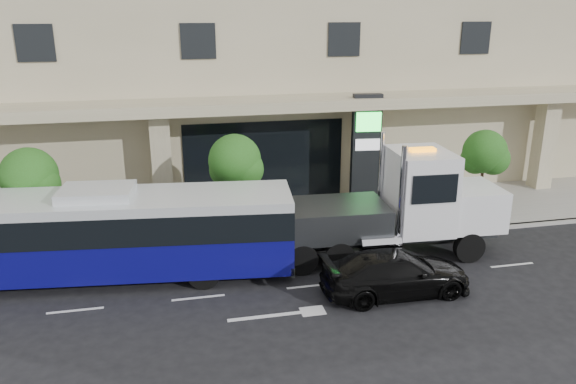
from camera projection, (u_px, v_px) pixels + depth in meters
name	position (u px, v px, depth m)	size (l,w,h in m)	color
ground	(301.00, 268.00, 21.39)	(120.00, 120.00, 0.00)	black
sidewalk	(276.00, 220.00, 26.01)	(120.00, 6.00, 0.15)	gray
curb	(290.00, 246.00, 23.23)	(120.00, 0.30, 0.15)	gray
tree_left	(30.00, 180.00, 21.73)	(2.27, 2.20, 4.22)	#422B19
tree_mid	(236.00, 164.00, 23.31)	(2.28, 2.20, 4.38)	#422B19
tree_right	(485.00, 155.00, 25.72)	(2.10, 2.00, 4.04)	#422B19
city_bus	(101.00, 233.00, 20.10)	(13.91, 4.39, 3.47)	black
tow_truck	(396.00, 208.00, 21.99)	(10.50, 3.01, 4.77)	#2D3033
black_sedan	(396.00, 273.00, 19.28)	(2.12, 5.21, 1.51)	black
signage_pylon	(366.00, 150.00, 27.02)	(1.41, 0.65, 5.48)	black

